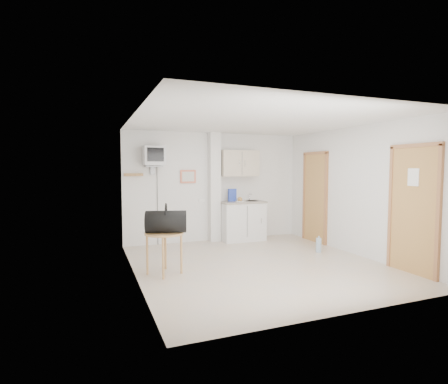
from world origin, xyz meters
name	(u,v)px	position (x,y,z in m)	size (l,w,h in m)	color
ground	(258,264)	(0.00, 0.00, 0.00)	(4.50, 4.50, 0.00)	#C0AE9B
room_envelope	(269,177)	(0.24, 0.09, 1.54)	(4.24, 4.54, 2.55)	white
kitchenette	(241,206)	(0.57, 2.00, 0.80)	(1.03, 0.58, 2.10)	white
crt_television	(154,157)	(-1.45, 2.02, 1.94)	(0.44, 0.45, 2.15)	slate
round_table	(164,238)	(-1.65, 0.05, 0.59)	(0.62, 0.62, 0.68)	#B47E4F
duffel_bag	(166,221)	(-1.63, 0.00, 0.85)	(0.71, 0.51, 0.47)	black
water_bottle	(319,245)	(1.54, 0.36, 0.15)	(0.11, 0.11, 0.32)	#96B1C6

